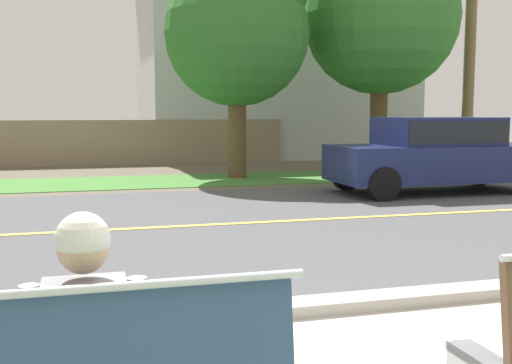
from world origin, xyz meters
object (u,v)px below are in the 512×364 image
object	(u,v)px
car_navy_near	(436,151)
shade_tree_centre	(387,4)
seated_person_grey	(86,341)
shade_tree_left	(242,23)

from	to	relation	value
car_navy_near	shade_tree_centre	bearing A→B (deg)	76.26
seated_person_grey	shade_tree_left	distance (m)	13.32
car_navy_near	seated_person_grey	bearing A→B (deg)	-129.23
shade_tree_left	shade_tree_centre	bearing A→B (deg)	8.24
car_navy_near	shade_tree_left	world-z (taller)	shade_tree_left
seated_person_grey	car_navy_near	bearing A→B (deg)	50.77
seated_person_grey	car_navy_near	distance (m)	11.04
seated_person_grey	car_navy_near	xyz separation A→B (m)	(6.98, 8.55, 0.18)
shade_tree_left	shade_tree_centre	size ratio (longest dim) A/B	0.84
seated_person_grey	car_navy_near	world-z (taller)	car_navy_near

